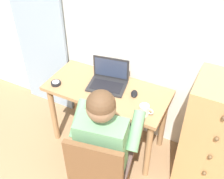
# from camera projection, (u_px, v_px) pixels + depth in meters

# --- Properties ---
(wall_back) EXTENTS (4.80, 0.05, 2.50)m
(wall_back) POSITION_uv_depth(u_px,v_px,m) (179.00, 31.00, 2.22)
(wall_back) COLOR silver
(wall_back) RESTS_ON ground_plane
(curtain_panel) EXTENTS (0.63, 0.03, 2.14)m
(curtain_panel) POSITION_uv_depth(u_px,v_px,m) (38.00, 21.00, 2.78)
(curtain_panel) COLOR #8EA3B7
(curtain_panel) RESTS_ON ground_plane
(desk) EXTENTS (1.13, 0.52, 0.71)m
(desk) POSITION_uv_depth(u_px,v_px,m) (107.00, 99.00, 2.57)
(desk) COLOR #9E754C
(desk) RESTS_ON ground_plane
(dresser) EXTENTS (0.52, 0.48, 1.06)m
(dresser) POSITION_uv_depth(u_px,v_px,m) (216.00, 136.00, 2.29)
(dresser) COLOR tan
(dresser) RESTS_ON ground_plane
(chair) EXTENTS (0.49, 0.47, 0.87)m
(chair) POSITION_uv_depth(u_px,v_px,m) (100.00, 169.00, 2.09)
(chair) COLOR brown
(chair) RESTS_ON ground_plane
(person_seated) EXTENTS (0.60, 0.63, 1.19)m
(person_seated) POSITION_uv_depth(u_px,v_px,m) (107.00, 136.00, 2.11)
(person_seated) COLOR #33384C
(person_seated) RESTS_ON ground_plane
(laptop) EXTENTS (0.38, 0.30, 0.24)m
(laptop) POSITION_uv_depth(u_px,v_px,m) (108.00, 80.00, 2.52)
(laptop) COLOR #232326
(laptop) RESTS_ON desk
(computer_mouse) EXTENTS (0.09, 0.11, 0.03)m
(computer_mouse) POSITION_uv_depth(u_px,v_px,m) (134.00, 94.00, 2.42)
(computer_mouse) COLOR black
(computer_mouse) RESTS_ON desk
(desk_clock) EXTENTS (0.09, 0.09, 0.03)m
(desk_clock) POSITION_uv_depth(u_px,v_px,m) (56.00, 83.00, 2.54)
(desk_clock) COLOR black
(desk_clock) RESTS_ON desk
(coffee_mug) EXTENTS (0.12, 0.08, 0.09)m
(coffee_mug) POSITION_uv_depth(u_px,v_px,m) (145.00, 110.00, 2.21)
(coffee_mug) COLOR silver
(coffee_mug) RESTS_ON desk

